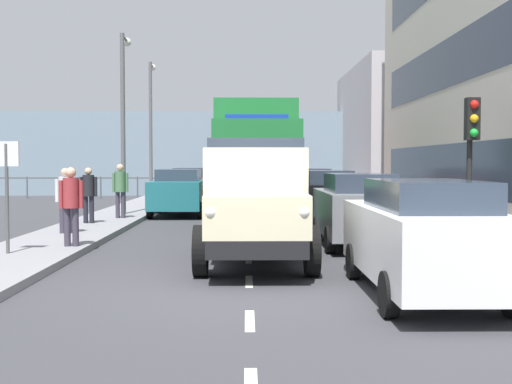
{
  "coord_description": "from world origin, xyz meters",
  "views": [
    {
      "loc": [
        0.04,
        10.28,
        1.98
      ],
      "look_at": [
        -0.21,
        -7.52,
        1.17
      ],
      "focal_mm": 45.96,
      "sensor_mm": 36.0,
      "label": 1
    }
  ],
  "objects": [
    {
      "name": "ground_plane",
      "position": [
        0.0,
        -8.33,
        0.0
      ],
      "size": [
        80.0,
        80.0,
        0.0
      ],
      "primitive_type": "plane",
      "color": "#38383D"
    },
    {
      "name": "sidewalk_left",
      "position": [
        -4.6,
        -8.33,
        0.07
      ],
      "size": [
        2.15,
        35.46,
        0.15
      ],
      "primitive_type": "cube",
      "color": "gray",
      "rests_on": "ground_plane"
    },
    {
      "name": "sidewalk_right",
      "position": [
        4.6,
        -8.33,
        0.07
      ],
      "size": [
        2.15,
        35.46,
        0.15
      ],
      "primitive_type": "cube",
      "color": "gray",
      "rests_on": "ground_plane"
    },
    {
      "name": "road_centreline_markings",
      "position": [
        0.0,
        -8.03,
        0.0
      ],
      "size": [
        0.12,
        31.84,
        0.01
      ],
      "color": "silver",
      "rests_on": "ground_plane"
    },
    {
      "name": "building_far_block",
      "position": [
        -9.51,
        -25.39,
        3.54
      ],
      "size": [
        7.67,
        11.31,
        7.08
      ],
      "color": "#B7B2B7",
      "rests_on": "ground_plane"
    },
    {
      "name": "sea_horizon",
      "position": [
        0.0,
        -29.06,
        2.5
      ],
      "size": [
        80.0,
        0.8,
        5.0
      ],
      "primitive_type": "cube",
      "color": "gray",
      "rests_on": "ground_plane"
    },
    {
      "name": "seawall_railing",
      "position": [
        -0.0,
        -25.46,
        0.92
      ],
      "size": [
        28.08,
        0.08,
        1.2
      ],
      "color": "#4C5156",
      "rests_on": "ground_plane"
    },
    {
      "name": "truck_vintage_cream",
      "position": [
        -0.13,
        -2.3,
        1.18
      ],
      "size": [
        2.17,
        5.64,
        2.43
      ],
      "color": "black",
      "rests_on": "ground_plane"
    },
    {
      "name": "lorry_cargo_green",
      "position": [
        -0.24,
        -10.79,
        2.08
      ],
      "size": [
        2.58,
        8.2,
        3.87
      ],
      "color": "#1E7033",
      "rests_on": "ground_plane"
    },
    {
      "name": "car_white_kerbside_near",
      "position": [
        -2.57,
        0.69,
        0.9
      ],
      "size": [
        1.77,
        4.5,
        1.72
      ],
      "color": "white",
      "rests_on": "ground_plane"
    },
    {
      "name": "car_grey_kerbside_1",
      "position": [
        -2.57,
        -5.03,
        0.89
      ],
      "size": [
        1.79,
        3.95,
        1.72
      ],
      "color": "slate",
      "rests_on": "ground_plane"
    },
    {
      "name": "car_black_kerbside_2",
      "position": [
        -2.57,
        -10.82,
        0.89
      ],
      "size": [
        1.76,
        4.05,
        1.72
      ],
      "color": "black",
      "rests_on": "ground_plane"
    },
    {
      "name": "car_red_kerbside_3",
      "position": [
        -2.57,
        -16.82,
        0.9
      ],
      "size": [
        1.93,
        3.9,
        1.72
      ],
      "color": "#B21E1E",
      "rests_on": "ground_plane"
    },
    {
      "name": "car_teal_oppositeside_0",
      "position": [
        2.57,
        -13.96,
        0.9
      ],
      "size": [
        1.92,
        4.08,
        1.72
      ],
      "color": "#1E6670",
      "rests_on": "ground_plane"
    },
    {
      "name": "car_maroon_oppositeside_1",
      "position": [
        2.57,
        -19.37,
        0.9
      ],
      "size": [
        1.82,
        4.69,
        1.72
      ],
      "color": "maroon",
      "rests_on": "ground_plane"
    },
    {
      "name": "pedestrian_couple_a",
      "position": [
        3.86,
        -3.98,
        1.16
      ],
      "size": [
        0.53,
        0.34,
        1.72
      ],
      "color": "#383342",
      "rests_on": "sidewalk_right"
    },
    {
      "name": "pedestrian_near_railing",
      "position": [
        4.71,
        -6.62,
        1.14
      ],
      "size": [
        0.53,
        0.34,
        1.68
      ],
      "color": "#383342",
      "rests_on": "sidewalk_right"
    },
    {
      "name": "pedestrian_strolling",
      "position": [
        4.79,
        -9.41,
        1.13
      ],
      "size": [
        0.53,
        0.34,
        1.67
      ],
      "color": "black",
      "rests_on": "sidewalk_right"
    },
    {
      "name": "pedestrian_by_lamp",
      "position": [
        4.19,
        -11.22,
        1.2
      ],
      "size": [
        0.53,
        0.34,
        1.77
      ],
      "color": "#383342",
      "rests_on": "sidewalk_right"
    },
    {
      "name": "traffic_light_near",
      "position": [
        -4.76,
        -3.64,
        2.47
      ],
      "size": [
        0.28,
        0.41,
        3.2
      ],
      "color": "black",
      "rests_on": "sidewalk_left"
    },
    {
      "name": "lamp_post_promenade",
      "position": [
        4.41,
        -13.1,
        3.95
      ],
      "size": [
        0.32,
        1.14,
        6.36
      ],
      "color": "#59595B",
      "rests_on": "sidewalk_right"
    },
    {
      "name": "lamp_post_far",
      "position": [
        4.75,
        -22.12,
        4.14
      ],
      "size": [
        0.32,
        1.14,
        6.74
      ],
      "color": "#59595B",
      "rests_on": "sidewalk_right"
    },
    {
      "name": "street_sign",
      "position": [
        4.84,
        -2.88,
        1.68
      ],
      "size": [
        0.5,
        0.07,
        2.25
      ],
      "color": "#4C4C4C",
      "rests_on": "sidewalk_right"
    }
  ]
}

